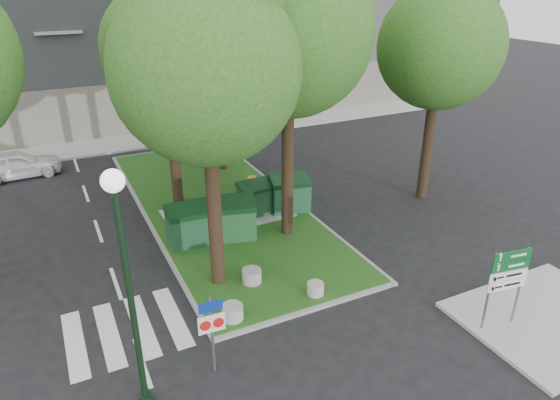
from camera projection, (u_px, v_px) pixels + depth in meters
ground at (296, 314)px, 14.74m from camera, size 120.00×120.00×0.00m
median_island at (219, 205)px, 21.43m from camera, size 6.00×16.00×0.12m
median_kerb at (219, 205)px, 21.44m from camera, size 6.30×16.30×0.10m
sidewalk_corner at (550, 319)px, 14.46m from camera, size 5.00×4.00×0.12m
building_sidewalk at (151, 139)px, 29.79m from camera, size 42.00×3.00×0.12m
zebra_crossing at (157, 321)px, 14.46m from camera, size 5.00×3.00×0.01m
tree_median_near_left at (207, 51)px, 13.19m from camera, size 5.20×5.20×10.53m
tree_median_near_right at (290, 14)px, 15.94m from camera, size 5.60×5.60×11.46m
tree_median_mid at (165, 36)px, 18.83m from camera, size 4.80×4.80×9.99m
tree_street_right at (443, 34)px, 19.57m from camera, size 5.00×5.00×10.06m
dumpster_a at (189, 225)px, 18.11m from camera, size 1.61×1.14×1.48m
dumpster_b at (233, 219)px, 18.51m from camera, size 1.89×1.54×1.53m
dumpster_c at (257, 198)px, 20.41m from camera, size 1.50×1.09×1.35m
dumpster_d at (290, 193)px, 20.66m from camera, size 1.82×1.45×1.50m
bollard_left at (233, 312)px, 14.29m from camera, size 0.62×0.62×0.44m
bollard_right at (315, 289)px, 15.40m from camera, size 0.53×0.53×0.38m
bollard_mid at (252, 276)px, 15.98m from camera, size 0.63×0.63×0.45m
litter_bin at (252, 184)px, 22.50m from camera, size 0.40×0.40×0.70m
street_lamp at (126, 268)px, 10.23m from camera, size 0.47×0.47×5.86m
traffic_sign_pole at (212, 324)px, 12.07m from camera, size 0.68×0.08×2.27m
directional_sign at (507, 277)px, 13.47m from camera, size 1.20×0.24×2.41m
car_white at (17, 164)px, 24.21m from camera, size 4.05×1.84×1.35m
car_silver at (224, 135)px, 28.49m from camera, size 4.07×1.46×1.34m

